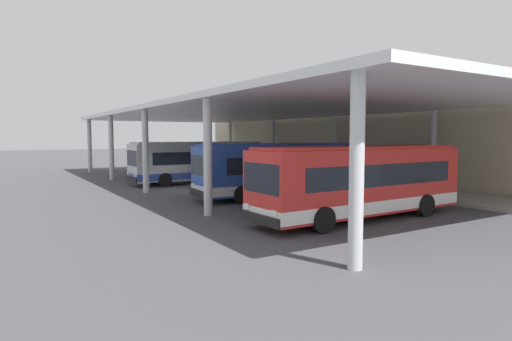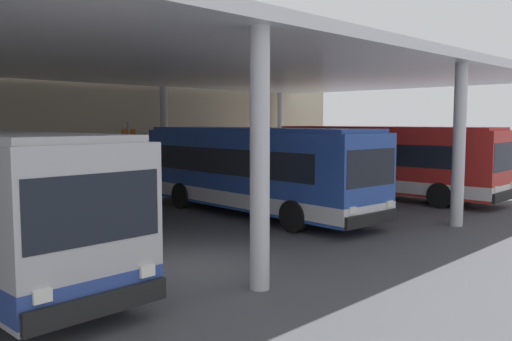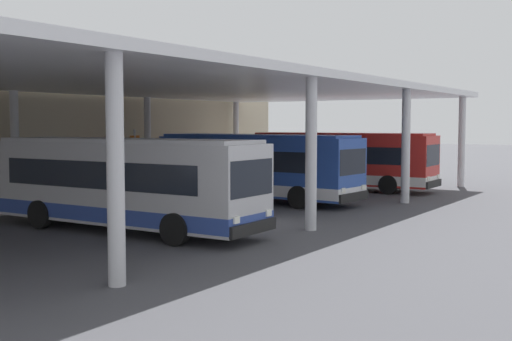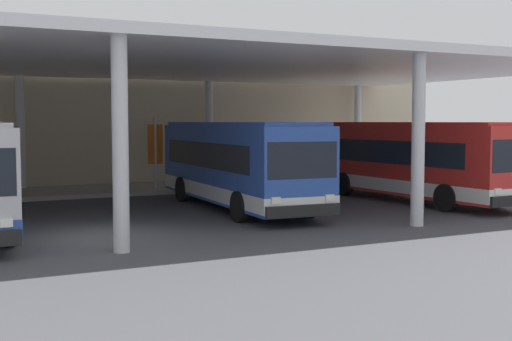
{
  "view_description": "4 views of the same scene",
  "coord_description": "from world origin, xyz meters",
  "px_view_note": "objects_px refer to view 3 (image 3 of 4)",
  "views": [
    {
      "loc": [
        26.69,
        -10.68,
        3.58
      ],
      "look_at": [
        5.46,
        2.39,
        1.58
      ],
      "focal_mm": 29.87,
      "sensor_mm": 36.0,
      "label": 1
    },
    {
      "loc": [
        -7.63,
        -9.87,
        3.39
      ],
      "look_at": [
        7.38,
        4.83,
        1.47
      ],
      "focal_mm": 37.51,
      "sensor_mm": 36.0,
      "label": 2
    },
    {
      "loc": [
        -19.67,
        -13.04,
        3.66
      ],
      "look_at": [
        5.05,
        3.04,
        1.55
      ],
      "focal_mm": 45.53,
      "sensor_mm": 36.0,
      "label": 3
    },
    {
      "loc": [
        -4.62,
        -18.65,
        3.2
      ],
      "look_at": [
        6.46,
        2.87,
        1.45
      ],
      "focal_mm": 47.8,
      "sensor_mm": 36.0,
      "label": 4
    }
  ],
  "objects_px": {
    "bus_nearest_bay": "(124,183)",
    "bus_second_bay": "(256,166)",
    "banner_sign": "(135,156)",
    "bus_middle_bay": "(341,160)"
  },
  "relations": [
    {
      "from": "bus_nearest_bay",
      "to": "bus_second_bay",
      "type": "bearing_deg",
      "value": 5.7
    },
    {
      "from": "bus_second_bay",
      "to": "banner_sign",
      "type": "height_order",
      "value": "banner_sign"
    },
    {
      "from": "bus_middle_bay",
      "to": "banner_sign",
      "type": "height_order",
      "value": "banner_sign"
    },
    {
      "from": "bus_nearest_bay",
      "to": "bus_second_bay",
      "type": "distance_m",
      "value": 9.82
    },
    {
      "from": "bus_nearest_bay",
      "to": "bus_middle_bay",
      "type": "distance_m",
      "value": 17.07
    },
    {
      "from": "banner_sign",
      "to": "bus_middle_bay",
      "type": "bearing_deg",
      "value": -45.58
    },
    {
      "from": "bus_middle_bay",
      "to": "banner_sign",
      "type": "distance_m",
      "value": 11.41
    },
    {
      "from": "bus_nearest_bay",
      "to": "banner_sign",
      "type": "bearing_deg",
      "value": 41.89
    },
    {
      "from": "bus_nearest_bay",
      "to": "bus_middle_bay",
      "type": "bearing_deg",
      "value": 0.0
    },
    {
      "from": "bus_nearest_bay",
      "to": "banner_sign",
      "type": "distance_m",
      "value": 12.21
    }
  ]
}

